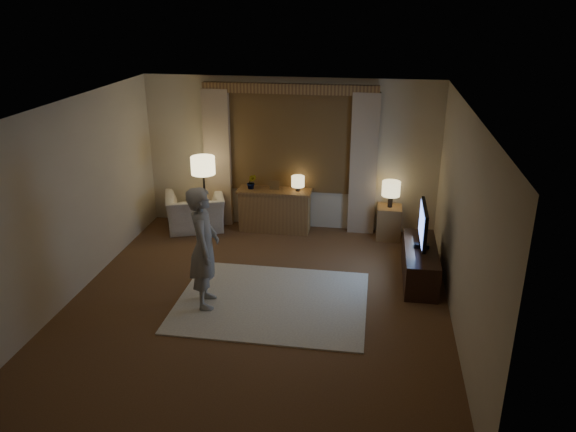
% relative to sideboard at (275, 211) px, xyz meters
% --- Properties ---
extents(room, '(5.04, 5.54, 2.64)m').
position_rel_sideboard_xyz_m(room, '(0.23, -2.00, 0.98)').
color(room, brown).
rests_on(room, ground).
extents(rug, '(2.50, 2.00, 0.02)m').
position_rel_sideboard_xyz_m(rug, '(0.41, -2.47, -0.34)').
color(rug, '#EAE2C5').
rests_on(rug, floor).
extents(sideboard, '(1.20, 0.40, 0.70)m').
position_rel_sideboard_xyz_m(sideboard, '(0.00, 0.00, 0.00)').
color(sideboard, brown).
rests_on(sideboard, floor).
extents(picture_frame, '(0.16, 0.02, 0.20)m').
position_rel_sideboard_xyz_m(picture_frame, '(0.00, 0.00, 0.45)').
color(picture_frame, brown).
rests_on(picture_frame, sideboard).
extents(plant, '(0.17, 0.13, 0.30)m').
position_rel_sideboard_xyz_m(plant, '(-0.40, 0.00, 0.50)').
color(plant, '#999999').
rests_on(plant, sideboard).
extents(table_lamp_sideboard, '(0.22, 0.22, 0.30)m').
position_rel_sideboard_xyz_m(table_lamp_sideboard, '(0.40, 0.00, 0.55)').
color(table_lamp_sideboard, black).
rests_on(table_lamp_sideboard, sideboard).
extents(floor_lamp, '(0.40, 0.40, 1.37)m').
position_rel_sideboard_xyz_m(floor_lamp, '(-1.13, -0.37, 0.80)').
color(floor_lamp, black).
rests_on(floor_lamp, floor).
extents(armchair, '(1.22, 1.14, 0.64)m').
position_rel_sideboard_xyz_m(armchair, '(-1.38, -0.17, -0.03)').
color(armchair, beige).
rests_on(armchair, floor).
extents(side_table, '(0.40, 0.40, 0.56)m').
position_rel_sideboard_xyz_m(side_table, '(1.95, -0.05, -0.07)').
color(side_table, brown).
rests_on(side_table, floor).
extents(table_lamp_side, '(0.30, 0.30, 0.44)m').
position_rel_sideboard_xyz_m(table_lamp_side, '(1.95, -0.05, 0.52)').
color(table_lamp_side, black).
rests_on(table_lamp_side, side_table).
extents(tv_stand, '(0.45, 1.40, 0.50)m').
position_rel_sideboard_xyz_m(tv_stand, '(2.38, -1.49, -0.10)').
color(tv_stand, black).
rests_on(tv_stand, floor).
extents(tv, '(0.21, 0.86, 0.62)m').
position_rel_sideboard_xyz_m(tv, '(2.38, -1.49, 0.49)').
color(tv, black).
rests_on(tv, tv_stand).
extents(person, '(0.50, 0.66, 1.62)m').
position_rel_sideboard_xyz_m(person, '(-0.43, -2.67, 0.48)').
color(person, '#99968D').
rests_on(person, rug).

